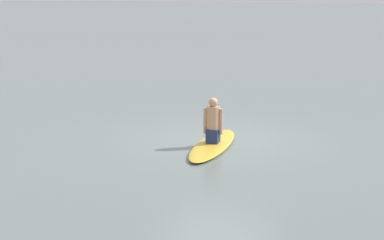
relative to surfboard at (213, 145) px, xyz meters
name	(u,v)px	position (x,y,z in m)	size (l,w,h in m)	color
ground_plane	(218,140)	(-0.63, -0.23, -0.05)	(400.00, 400.00, 0.00)	slate
surfboard	(213,145)	(0.00, 0.00, 0.00)	(3.12, 0.71, 0.10)	gold
person_paddler	(213,122)	(0.00, 0.00, 0.49)	(0.38, 0.43, 0.97)	navy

